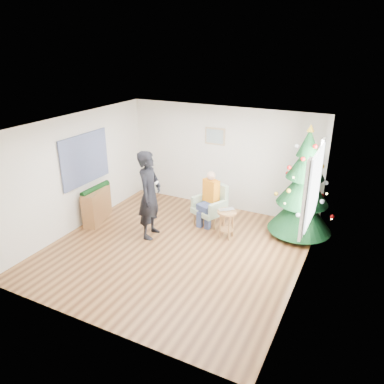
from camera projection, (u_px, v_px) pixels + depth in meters
The scene contains 19 objects.
floor at pixel (175, 250), 7.78m from camera, with size 5.00×5.00×0.00m, color brown.
ceiling at pixel (172, 126), 6.80m from camera, with size 5.00×5.00×0.00m, color white.
wall_back at pixel (222, 158), 9.36m from camera, with size 5.00×5.00×0.00m, color silver.
wall_front at pixel (86, 252), 5.22m from camera, with size 5.00×5.00×0.00m, color silver.
wall_left at pixel (76, 173), 8.33m from camera, with size 5.00×5.00×0.00m, color silver.
wall_right at pixel (304, 217), 6.25m from camera, with size 5.00×5.00×0.00m, color silver.
window_panel at pixel (314, 186), 7.02m from camera, with size 0.04×1.30×1.40m, color white.
curtains at pixel (313, 186), 7.03m from camera, with size 0.05×1.75×1.50m.
christmas_tree at pixel (303, 188), 7.98m from camera, with size 1.38×1.38×2.49m.
stool at pixel (227, 224), 8.16m from camera, with size 0.42×0.42×0.64m.
laptop at pixel (227, 211), 8.03m from camera, with size 0.35×0.23×0.03m, color silver.
armchair at pixel (210, 209), 8.82m from camera, with size 0.84×0.83×0.96m.
seated_person at pixel (209, 198), 8.68m from camera, with size 0.49×0.62×1.26m.
standing_man at pixel (150, 195), 8.00m from camera, with size 0.71×0.47×1.95m, color black.
game_controller at pixel (157, 183), 7.77m from camera, with size 0.04×0.13×0.04m, color white.
console at pixel (97, 205), 8.91m from camera, with size 0.30×1.00×0.80m, color brown.
garland at pixel (95, 189), 8.76m from camera, with size 0.14×0.14×0.90m, color black.
tapestry at pixel (85, 159), 8.46m from camera, with size 0.03×1.50×1.15m, color black.
framed_picture at pixel (215, 136), 9.21m from camera, with size 0.52×0.05×0.42m.
Camera 1 is at (3.34, -5.87, 4.06)m, focal length 35.00 mm.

